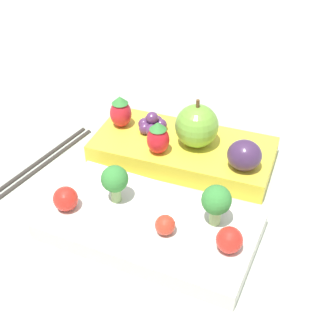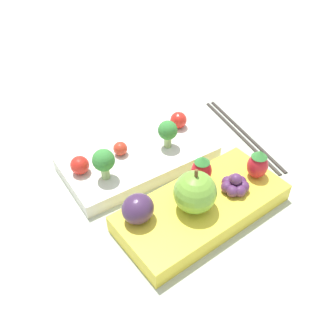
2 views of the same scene
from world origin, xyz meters
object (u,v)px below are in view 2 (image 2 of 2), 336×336
at_px(broccoli_floret_1, 104,161).
at_px(grape_cluster, 235,185).
at_px(broccoli_floret_0, 168,131).
at_px(bento_box_savoury, 139,158).
at_px(cherry_tomato_2, 120,149).
at_px(strawberry_0, 258,164).
at_px(strawberry_1, 202,169).
at_px(chopsticks_pair, 243,134).
at_px(cherry_tomato_1, 178,120).
at_px(apple, 195,192).
at_px(plum, 138,209).
at_px(bento_box_fruit, 202,208).
at_px(cherry_tomato_0, 80,165).

distance_m(broccoli_floret_1, grape_cluster, 0.17).
bearing_deg(broccoli_floret_0, bento_box_savoury, 159.46).
height_order(cherry_tomato_2, strawberry_0, strawberry_0).
xyz_separation_m(broccoli_floret_1, strawberry_1, (0.09, -0.09, -0.00)).
relative_size(strawberry_1, chopsticks_pair, 0.20).
relative_size(cherry_tomato_1, strawberry_1, 0.63).
bearing_deg(apple, plum, 155.13).
height_order(bento_box_fruit, broccoli_floret_0, broccoli_floret_0).
bearing_deg(cherry_tomato_1, strawberry_0, -89.87).
distance_m(bento_box_savoury, broccoli_floret_1, 0.08).
distance_m(broccoli_floret_0, broccoli_floret_1, 0.11).
bearing_deg(strawberry_1, chopsticks_pair, 19.47).
height_order(cherry_tomato_1, strawberry_0, strawberry_0).
height_order(bento_box_fruit, cherry_tomato_0, cherry_tomato_0).
relative_size(strawberry_0, chopsticks_pair, 0.21).
bearing_deg(cherry_tomato_0, cherry_tomato_2, -2.90).
height_order(cherry_tomato_2, chopsticks_pair, cherry_tomato_2).
bearing_deg(grape_cluster, cherry_tomato_1, 75.04).
bearing_deg(broccoli_floret_1, broccoli_floret_0, -1.12).
bearing_deg(chopsticks_pair, bento_box_savoury, 162.88).
bearing_deg(cherry_tomato_2, cherry_tomato_0, 177.10).
height_order(cherry_tomato_0, plum, plum).
bearing_deg(cherry_tomato_1, broccoli_floret_0, -148.99).
xyz_separation_m(bento_box_savoury, cherry_tomato_1, (0.09, 0.01, 0.02)).
distance_m(cherry_tomato_0, cherry_tomato_2, 0.06).
height_order(cherry_tomato_1, chopsticks_pair, cherry_tomato_1).
bearing_deg(apple, strawberry_1, 36.27).
relative_size(cherry_tomato_2, chopsticks_pair, 0.10).
bearing_deg(apple, broccoli_floret_1, 112.87).
distance_m(bento_box_fruit, cherry_tomato_2, 0.15).
distance_m(broccoli_floret_0, cherry_tomato_0, 0.13).
xyz_separation_m(broccoli_floret_0, broccoli_floret_1, (-0.11, 0.00, 0.00)).
height_order(cherry_tomato_1, cherry_tomato_2, cherry_tomato_1).
bearing_deg(chopsticks_pair, apple, -156.56).
distance_m(bento_box_fruit, strawberry_0, 0.09).
distance_m(cherry_tomato_0, apple, 0.17).
relative_size(apple, strawberry_0, 1.44).
distance_m(broccoli_floret_0, grape_cluster, 0.13).
bearing_deg(broccoli_floret_1, cherry_tomato_2, 32.55).
bearing_deg(grape_cluster, apple, 169.07).
bearing_deg(grape_cluster, broccoli_floret_1, 130.08).
xyz_separation_m(bento_box_fruit, strawberry_1, (0.02, 0.03, 0.03)).
bearing_deg(strawberry_0, plum, 166.14).
bearing_deg(strawberry_1, grape_cluster, -62.62).
distance_m(broccoli_floret_1, strawberry_0, 0.20).
bearing_deg(cherry_tomato_0, bento_box_savoury, -11.39).
height_order(apple, plum, apple).
bearing_deg(bento_box_fruit, bento_box_savoury, 90.77).
xyz_separation_m(bento_box_fruit, cherry_tomato_0, (-0.09, 0.15, 0.02)).
bearing_deg(plum, chopsticks_pair, 11.69).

